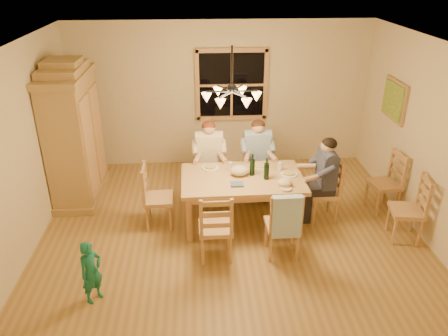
{
  "coord_description": "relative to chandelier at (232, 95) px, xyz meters",
  "views": [
    {
      "loc": [
        -0.44,
        -5.37,
        3.65
      ],
      "look_at": [
        -0.09,
        0.1,
        1.01
      ],
      "focal_mm": 35.0,
      "sensor_mm": 36.0,
      "label": 1
    }
  ],
  "objects": [
    {
      "name": "adult_slate_man",
      "position": [
        1.42,
        0.3,
        -1.24
      ],
      "size": [
        0.43,
        0.4,
        0.87
      ],
      "rotation": [
        0.0,
        0.0,
        1.59
      ],
      "color": "#3A405D",
      "rests_on": "floor"
    },
    {
      "name": "adult_plaid_man",
      "position": [
        0.52,
        1.13,
        -1.24
      ],
      "size": [
        0.4,
        0.43,
        0.87
      ],
      "rotation": [
        0.0,
        0.0,
        3.16
      ],
      "color": "#376399",
      "rests_on": "floor"
    },
    {
      "name": "ceiling",
      "position": [
        0.0,
        0.0,
        0.62
      ],
      "size": [
        5.5,
        5.0,
        0.02
      ],
      "primitive_type": "cube",
      "color": "white",
      "rests_on": "wall_back"
    },
    {
      "name": "wine_glass_a",
      "position": [
        0.03,
        0.51,
        -1.25
      ],
      "size": [
        0.06,
        0.06,
        0.14
      ],
      "primitive_type": "cylinder",
      "color": "silver",
      "rests_on": "dining_table"
    },
    {
      "name": "plate_woman",
      "position": [
        -0.27,
        0.61,
        -1.31
      ],
      "size": [
        0.26,
        0.26,
        0.02
      ],
      "primitive_type": "cylinder",
      "color": "white",
      "rests_on": "dining_table"
    },
    {
      "name": "chair_near_right",
      "position": [
        0.65,
        -0.55,
        -1.77
      ],
      "size": [
        0.45,
        0.43,
        0.99
      ],
      "rotation": [
        0.0,
        0.0,
        0.01
      ],
      "color": "tan",
      "rests_on": "floor"
    },
    {
      "name": "chair_spare_front",
      "position": [
        2.45,
        -0.3,
        -1.77
      ],
      "size": [
        0.49,
        0.5,
        0.99
      ],
      "rotation": [
        0.0,
        0.0,
        1.4
      ],
      "color": "tan",
      "rests_on": "floor"
    },
    {
      "name": "chair_end_left",
      "position": [
        -1.05,
        0.27,
        -1.77
      ],
      "size": [
        0.43,
        0.45,
        0.99
      ],
      "rotation": [
        0.0,
        0.0,
        -1.56
      ],
      "color": "tan",
      "rests_on": "floor"
    },
    {
      "name": "painting",
      "position": [
        2.71,
        1.2,
        -0.48
      ],
      "size": [
        0.06,
        0.78,
        0.64
      ],
      "color": "olive",
      "rests_on": "wall_right"
    },
    {
      "name": "plate_slate",
      "position": [
        0.88,
        0.32,
        -1.31
      ],
      "size": [
        0.26,
        0.26,
        0.02
      ],
      "primitive_type": "cylinder",
      "color": "white",
      "rests_on": "dining_table"
    },
    {
      "name": "wall_back",
      "position": [
        0.0,
        2.5,
        -0.73
      ],
      "size": [
        5.5,
        0.02,
        2.7
      ],
      "primitive_type": "cube",
      "color": "beige",
      "rests_on": "floor"
    },
    {
      "name": "chair_far_right",
      "position": [
        0.52,
        1.13,
        -1.77
      ],
      "size": [
        0.45,
        0.43,
        0.99
      ],
      "rotation": [
        0.0,
        0.0,
        3.16
      ],
      "color": "tan",
      "rests_on": "floor"
    },
    {
      "name": "wine_bottle_a",
      "position": [
        0.34,
        0.35,
        -1.15
      ],
      "size": [
        0.08,
        0.08,
        0.33
      ],
      "primitive_type": "cylinder",
      "color": "black",
      "rests_on": "dining_table"
    },
    {
      "name": "adult_woman",
      "position": [
        -0.27,
        1.12,
        -1.24
      ],
      "size": [
        0.4,
        0.43,
        0.87
      ],
      "rotation": [
        0.0,
        0.0,
        3.16
      ],
      "color": "beige",
      "rests_on": "floor"
    },
    {
      "name": "cloth_bundle",
      "position": [
        0.15,
        0.35,
        -1.24
      ],
      "size": [
        0.28,
        0.22,
        0.15
      ],
      "primitive_type": "ellipsoid",
      "color": "tan",
      "rests_on": "dining_table"
    },
    {
      "name": "dining_table",
      "position": [
        0.19,
        0.28,
        -1.42
      ],
      "size": [
        1.79,
        1.11,
        0.76
      ],
      "rotation": [
        0.0,
        0.0,
        0.01
      ],
      "color": "tan",
      "rests_on": "floor"
    },
    {
      "name": "floor",
      "position": [
        0.0,
        0.0,
        -2.08
      ],
      "size": [
        5.5,
        5.5,
        0.0
      ],
      "primitive_type": "plane",
      "color": "olive",
      "rests_on": "ground"
    },
    {
      "name": "cap",
      "position": [
        0.75,
        -0.02,
        -1.26
      ],
      "size": [
        0.2,
        0.2,
        0.11
      ],
      "primitive_type": "ellipsoid",
      "color": "beige",
      "rests_on": "dining_table"
    },
    {
      "name": "chandelier",
      "position": [
        0.0,
        0.0,
        0.0
      ],
      "size": [
        0.77,
        0.68,
        0.71
      ],
      "color": "black",
      "rests_on": "ceiling"
    },
    {
      "name": "towel",
      "position": [
        0.65,
        -0.74,
        -1.38
      ],
      "size": [
        0.38,
        0.11,
        0.58
      ],
      "primitive_type": "cube",
      "rotation": [
        0.0,
        0.0,
        0.01
      ],
      "color": "#A3C7DD",
      "rests_on": "chair_near_right"
    },
    {
      "name": "chair_end_right",
      "position": [
        1.42,
        0.3,
        -1.77
      ],
      "size": [
        0.43,
        0.45,
        0.99
      ],
      "rotation": [
        0.0,
        0.0,
        1.59
      ],
      "color": "tan",
      "rests_on": "floor"
    },
    {
      "name": "chair_spare_back",
      "position": [
        2.45,
        0.5,
        -1.77
      ],
      "size": [
        0.48,
        0.49,
        0.99
      ],
      "rotation": [
        0.0,
        0.0,
        1.71
      ],
      "color": "tan",
      "rests_on": "floor"
    },
    {
      "name": "chair_far_left",
      "position": [
        -0.27,
        1.12,
        -1.77
      ],
      "size": [
        0.45,
        0.43,
        0.99
      ],
      "rotation": [
        0.0,
        0.0,
        3.16
      ],
      "color": "tan",
      "rests_on": "floor"
    },
    {
      "name": "armoire",
      "position": [
        -2.42,
        1.28,
        -1.02
      ],
      "size": [
        0.66,
        1.4,
        2.3
      ],
      "color": "olive",
      "rests_on": "floor"
    },
    {
      "name": "napkin",
      "position": [
        0.09,
        0.04,
        -1.3
      ],
      "size": [
        0.18,
        0.14,
        0.03
      ],
      "primitive_type": "cube",
      "rotation": [
        0.0,
        0.0,
        0.01
      ],
      "color": "#455E7F",
      "rests_on": "dining_table"
    },
    {
      "name": "plate_plaid",
      "position": [
        0.48,
        0.61,
        -1.31
      ],
      "size": [
        0.26,
        0.26,
        0.02
      ],
      "primitive_type": "cylinder",
      "color": "white",
      "rests_on": "dining_table"
    },
    {
      "name": "window",
      "position": [
        0.2,
        2.47,
        -0.53
      ],
      "size": [
        1.3,
        0.06,
        1.3
      ],
      "color": "black",
      "rests_on": "wall_back"
    },
    {
      "name": "wall_left",
      "position": [
        -2.75,
        0.0,
        -0.73
      ],
      "size": [
        0.02,
        5.0,
        2.7
      ],
      "primitive_type": "cube",
      "color": "beige",
      "rests_on": "floor"
    },
    {
      "name": "wine_bottle_b",
      "position": [
        0.53,
        0.21,
        -1.15
      ],
      "size": [
        0.08,
        0.08,
        0.33
      ],
      "primitive_type": "cylinder",
      "color": "black",
      "rests_on": "dining_table"
    },
    {
      "name": "wine_glass_b",
      "position": [
        0.77,
        0.46,
        -1.25
      ],
      "size": [
        0.06,
        0.06,
        0.14
      ],
      "primitive_type": "cylinder",
      "color": "silver",
      "rests_on": "dining_table"
    },
    {
      "name": "chair_near_left",
      "position": [
        -0.24,
        -0.56,
        -1.77
      ],
      "size": [
        0.45,
        0.43,
        0.99
      ],
      "rotation": [
        0.0,
        0.0,
        0.01
      ],
      "color": "tan",
      "rests_on": "floor"
    },
    {
      "name": "child",
      "position": [
        -1.71,
        -1.29,
        -1.68
      ],
      "size": [
        0.33,
        0.34,
        0.79
      ],
      "primitive_type": "imported",
      "rotation": [
        0.0,
        0.0,
        0.87
      ],
      "color": "#197262",
      "rests_on": "floor"
    },
    {
      "name": "wall_right",
      "position": [
        2.75,
        0.0,
        -0.73
      ],
      "size": [
        0.02,
        5.0,
        2.7
      ],
      "primitive_type": "cube",
      "color": "beige",
      "rests_on": "floor"
    }
  ]
}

